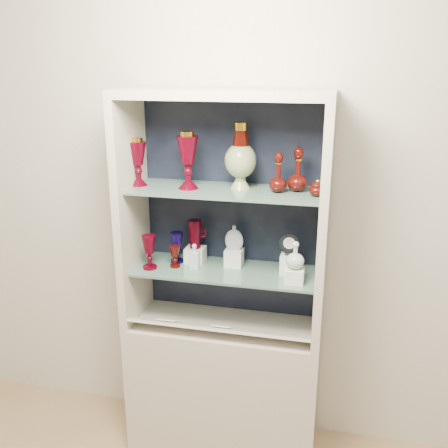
% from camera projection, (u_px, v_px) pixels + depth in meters
% --- Properties ---
extents(wall_back, '(3.50, 0.02, 2.80)m').
position_uv_depth(wall_back, '(233.00, 193.00, 2.62)').
color(wall_back, beige).
rests_on(wall_back, ground).
extents(cabinet_base, '(1.00, 0.40, 0.75)m').
position_uv_depth(cabinet_base, '(224.00, 384.00, 2.73)').
color(cabinet_base, beige).
rests_on(cabinet_base, ground).
extents(cabinet_back_panel, '(0.98, 0.02, 1.15)m').
position_uv_depth(cabinet_back_panel, '(232.00, 209.00, 2.62)').
color(cabinet_back_panel, black).
rests_on(cabinet_back_panel, cabinet_base).
extents(cabinet_side_left, '(0.04, 0.40, 1.15)m').
position_uv_depth(cabinet_side_left, '(132.00, 213.00, 2.54)').
color(cabinet_side_left, beige).
rests_on(cabinet_side_left, cabinet_base).
extents(cabinet_side_right, '(0.04, 0.40, 1.15)m').
position_uv_depth(cabinet_side_right, '(324.00, 226.00, 2.34)').
color(cabinet_side_right, beige).
rests_on(cabinet_side_right, cabinet_base).
extents(cabinet_top_cap, '(1.00, 0.40, 0.04)m').
position_uv_depth(cabinet_top_cap, '(224.00, 94.00, 2.26)').
color(cabinet_top_cap, beige).
rests_on(cabinet_top_cap, cabinet_side_left).
extents(shelf_lower, '(0.92, 0.34, 0.01)m').
position_uv_depth(shelf_lower, '(225.00, 270.00, 2.55)').
color(shelf_lower, slate).
rests_on(shelf_lower, cabinet_side_left).
extents(shelf_upper, '(0.92, 0.34, 0.01)m').
position_uv_depth(shelf_upper, '(225.00, 191.00, 2.42)').
color(shelf_upper, slate).
rests_on(shelf_upper, cabinet_side_left).
extents(label_ledge, '(0.92, 0.17, 0.09)m').
position_uv_depth(label_ledge, '(219.00, 329.00, 2.51)').
color(label_ledge, beige).
rests_on(label_ledge, cabinet_base).
extents(label_card_0, '(0.10, 0.06, 0.03)m').
position_uv_depth(label_card_0, '(221.00, 326.00, 2.50)').
color(label_card_0, white).
rests_on(label_card_0, label_ledge).
extents(label_card_1, '(0.10, 0.06, 0.03)m').
position_uv_depth(label_card_1, '(167.00, 320.00, 2.56)').
color(label_card_1, white).
rests_on(label_card_1, label_ledge).
extents(pedestal_lamp_left, '(0.12, 0.12, 0.24)m').
position_uv_depth(pedestal_lamp_left, '(138.00, 162.00, 2.47)').
color(pedestal_lamp_left, '#4D0010').
rests_on(pedestal_lamp_left, shelf_upper).
extents(pedestal_lamp_right, '(0.13, 0.13, 0.28)m').
position_uv_depth(pedestal_lamp_right, '(188.00, 160.00, 2.39)').
color(pedestal_lamp_right, '#4D0010').
rests_on(pedestal_lamp_right, shelf_upper).
extents(enamel_urn, '(0.18, 0.18, 0.32)m').
position_uv_depth(enamel_urn, '(241.00, 156.00, 2.39)').
color(enamel_urn, '#0D4215').
rests_on(enamel_urn, shelf_upper).
extents(ruby_decanter_a, '(0.09, 0.09, 0.21)m').
position_uv_depth(ruby_decanter_a, '(278.00, 170.00, 2.33)').
color(ruby_decanter_a, '#440D09').
rests_on(ruby_decanter_a, shelf_upper).
extents(ruby_decanter_b, '(0.12, 0.12, 0.23)m').
position_uv_depth(ruby_decanter_b, '(298.00, 168.00, 2.35)').
color(ruby_decanter_b, '#440D09').
rests_on(ruby_decanter_b, shelf_upper).
extents(lidded_bowl, '(0.09, 0.09, 0.08)m').
position_uv_depth(lidded_bowl, '(317.00, 188.00, 2.28)').
color(lidded_bowl, '#440D09').
rests_on(lidded_bowl, shelf_upper).
extents(cobalt_goblet, '(0.08, 0.08, 0.16)m').
position_uv_depth(cobalt_goblet, '(177.00, 247.00, 2.62)').
color(cobalt_goblet, '#0C0343').
rests_on(cobalt_goblet, shelf_lower).
extents(ruby_goblet_tall, '(0.08, 0.08, 0.18)m').
position_uv_depth(ruby_goblet_tall, '(149.00, 252.00, 2.53)').
color(ruby_goblet_tall, '#4D0010').
rests_on(ruby_goblet_tall, shelf_lower).
extents(ruby_goblet_small, '(0.06, 0.06, 0.11)m').
position_uv_depth(ruby_goblet_small, '(175.00, 256.00, 2.56)').
color(ruby_goblet_small, '#440D09').
rests_on(ruby_goblet_small, shelf_lower).
extents(riser_ruby_pitcher, '(0.10, 0.10, 0.08)m').
position_uv_depth(riser_ruby_pitcher, '(195.00, 255.00, 2.63)').
color(riser_ruby_pitcher, silver).
rests_on(riser_ruby_pitcher, shelf_lower).
extents(ruby_pitcher, '(0.12, 0.09, 0.15)m').
position_uv_depth(ruby_pitcher, '(195.00, 234.00, 2.60)').
color(ruby_pitcher, '#4D0010').
rests_on(ruby_pitcher, riser_ruby_pitcher).
extents(clear_square_bottle, '(0.05, 0.05, 0.13)m').
position_uv_depth(clear_square_bottle, '(194.00, 256.00, 2.54)').
color(clear_square_bottle, '#AABDC2').
rests_on(clear_square_bottle, shelf_lower).
extents(riser_flat_flask, '(0.09, 0.09, 0.09)m').
position_uv_depth(riser_flat_flask, '(234.00, 257.00, 2.58)').
color(riser_flat_flask, silver).
rests_on(riser_flat_flask, shelf_lower).
extents(flat_flask, '(0.10, 0.04, 0.13)m').
position_uv_depth(flat_flask, '(234.00, 237.00, 2.55)').
color(flat_flask, '#A9B1BD').
rests_on(flat_flask, riser_flat_flask).
extents(riser_clear_round_decanter, '(0.09, 0.09, 0.07)m').
position_uv_depth(riser_clear_round_decanter, '(294.00, 275.00, 2.39)').
color(riser_clear_round_decanter, silver).
rests_on(riser_clear_round_decanter, shelf_lower).
extents(clear_round_decanter, '(0.10, 0.10, 0.13)m').
position_uv_depth(clear_round_decanter, '(295.00, 256.00, 2.36)').
color(clear_round_decanter, '#AABDC2').
rests_on(clear_round_decanter, riser_clear_round_decanter).
extents(riser_cameo_medallion, '(0.08, 0.08, 0.10)m').
position_uv_depth(riser_cameo_medallion, '(288.00, 264.00, 2.48)').
color(riser_cameo_medallion, silver).
rests_on(riser_cameo_medallion, shelf_lower).
extents(cameo_medallion, '(0.10, 0.04, 0.12)m').
position_uv_depth(cameo_medallion, '(289.00, 244.00, 2.45)').
color(cameo_medallion, black).
rests_on(cameo_medallion, riser_cameo_medallion).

